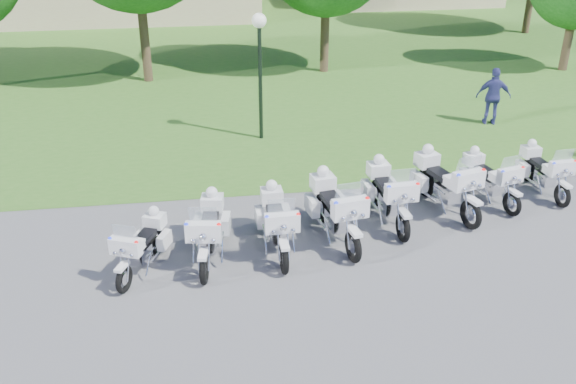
{
  "coord_description": "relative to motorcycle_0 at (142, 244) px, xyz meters",
  "views": [
    {
      "loc": [
        -2.8,
        -11.95,
        7.6
      ],
      "look_at": [
        -0.88,
        1.2,
        0.95
      ],
      "focal_mm": 40.0,
      "sensor_mm": 36.0,
      "label": 1
    }
  ],
  "objects": [
    {
      "name": "motorcycle_5",
      "position": [
        7.27,
        1.7,
        0.14
      ],
      "size": [
        1.29,
        2.56,
        1.75
      ],
      "rotation": [
        0.0,
        0.0,
        3.41
      ],
      "color": "black",
      "rests_on": "ground"
    },
    {
      "name": "bystander_c",
      "position": [
        11.03,
        7.29,
        0.36
      ],
      "size": [
        1.2,
        0.76,
        1.9
      ],
      "primitive_type": "imported",
      "rotation": [
        0.0,
        0.0,
        2.85
      ],
      "color": "navy",
      "rests_on": "ground"
    },
    {
      "name": "motorcycle_4",
      "position": [
        5.73,
        1.36,
        0.12
      ],
      "size": [
        0.9,
        2.52,
        1.69
      ],
      "rotation": [
        0.0,
        0.0,
        3.2
      ],
      "color": "black",
      "rests_on": "ground"
    },
    {
      "name": "motorcycle_6",
      "position": [
        8.59,
        2.01,
        0.03
      ],
      "size": [
        1.08,
        2.19,
        1.49
      ],
      "rotation": [
        0.0,
        0.0,
        3.39
      ],
      "color": "black",
      "rests_on": "ground"
    },
    {
      "name": "motorcycle_2",
      "position": [
        2.91,
        0.42,
        0.09
      ],
      "size": [
        0.81,
        2.42,
        1.62
      ],
      "rotation": [
        0.0,
        0.0,
        3.16
      ],
      "color": "black",
      "rests_on": "ground"
    },
    {
      "name": "motorcycle_7",
      "position": [
        10.2,
        2.27,
        0.03
      ],
      "size": [
        0.82,
        2.2,
        1.48
      ],
      "rotation": [
        0.0,
        0.0,
        3.22
      ],
      "color": "black",
      "rests_on": "ground"
    },
    {
      "name": "grass_lawn",
      "position": [
        4.17,
        27.08,
        -0.59
      ],
      "size": [
        100.0,
        48.0,
        0.01
      ],
      "primitive_type": "cube",
      "color": "#356720",
      "rests_on": "ground"
    },
    {
      "name": "motorcycle_1",
      "position": [
        1.41,
        0.27,
        0.09
      ],
      "size": [
        1.02,
        2.41,
        1.62
      ],
      "rotation": [
        0.0,
        0.0,
        2.99
      ],
      "color": "black",
      "rests_on": "ground"
    },
    {
      "name": "lamp_post",
      "position": [
        3.28,
        7.1,
        2.39
      ],
      "size": [
        0.44,
        0.44,
        3.92
      ],
      "color": "black",
      "rests_on": "ground"
    },
    {
      "name": "motorcycle_3",
      "position": [
        4.29,
        0.72,
        0.15
      ],
      "size": [
        1.13,
        2.62,
        1.77
      ],
      "rotation": [
        0.0,
        0.0,
        3.3
      ],
      "color": "black",
      "rests_on": "ground"
    },
    {
      "name": "motorcycle_0",
      "position": [
        0.0,
        0.0,
        0.0
      ],
      "size": [
        1.2,
        1.99,
        1.41
      ],
      "rotation": [
        0.0,
        0.0,
        2.74
      ],
      "color": "black",
      "rests_on": "ground"
    },
    {
      "name": "ground",
      "position": [
        4.17,
        0.08,
        -0.59
      ],
      "size": [
        100.0,
        100.0,
        0.0
      ],
      "primitive_type": "plane",
      "color": "#5C5D62",
      "rests_on": "ground"
    }
  ]
}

